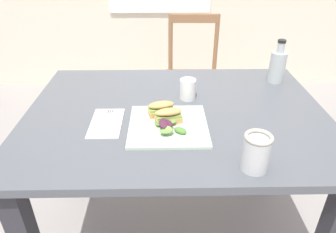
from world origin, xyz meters
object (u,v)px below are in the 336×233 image
object	(u,v)px
bottle_cold_brew	(277,68)
fork_on_napkin	(107,120)
sandwich_half_back	(161,108)
mason_jar_iced_tea	(256,154)
cup_extra_side	(188,89)
sandwich_half_front	(169,115)
chair_wooden_far	(193,77)
plate_lunch	(168,126)
dining_table	(176,137)

from	to	relation	value
bottle_cold_brew	fork_on_napkin	bearing A→B (deg)	-154.70
sandwich_half_back	fork_on_napkin	size ratio (longest dim) A/B	0.57
mason_jar_iced_tea	cup_extra_side	bearing A→B (deg)	109.66
sandwich_half_back	fork_on_napkin	distance (m)	0.21
sandwich_half_back	sandwich_half_front	bearing A→B (deg)	-63.36
chair_wooden_far	plate_lunch	bearing A→B (deg)	-100.18
cup_extra_side	fork_on_napkin	bearing A→B (deg)	-150.26
sandwich_half_back	cup_extra_side	size ratio (longest dim) A/B	1.21
dining_table	mason_jar_iced_tea	world-z (taller)	mason_jar_iced_tea
chair_wooden_far	mason_jar_iced_tea	bearing A→B (deg)	-87.91
chair_wooden_far	mason_jar_iced_tea	size ratio (longest dim) A/B	7.34
mason_jar_iced_tea	cup_extra_side	size ratio (longest dim) A/B	1.36
bottle_cold_brew	mason_jar_iced_tea	bearing A→B (deg)	-112.70
dining_table	sandwich_half_back	bearing A→B (deg)	-141.40
plate_lunch	sandwich_half_back	bearing A→B (deg)	109.73
bottle_cold_brew	mason_jar_iced_tea	size ratio (longest dim) A/B	1.70
sandwich_half_front	bottle_cold_brew	distance (m)	0.65
sandwich_half_front	fork_on_napkin	distance (m)	0.24
sandwich_half_back	chair_wooden_far	bearing A→B (deg)	77.84
plate_lunch	cup_extra_side	world-z (taller)	cup_extra_side
plate_lunch	sandwich_half_front	distance (m)	0.04
cup_extra_side	mason_jar_iced_tea	bearing A→B (deg)	-70.34
chair_wooden_far	bottle_cold_brew	bearing A→B (deg)	-66.62
sandwich_half_front	sandwich_half_back	world-z (taller)	same
fork_on_napkin	mason_jar_iced_tea	bearing A→B (deg)	-30.37
fork_on_napkin	plate_lunch	bearing A→B (deg)	-11.19
plate_lunch	bottle_cold_brew	bearing A→B (deg)	37.56
plate_lunch	sandwich_half_front	size ratio (longest dim) A/B	2.69
chair_wooden_far	cup_extra_side	distance (m)	0.97
bottle_cold_brew	chair_wooden_far	bearing A→B (deg)	113.38
sandwich_half_front	fork_on_napkin	bearing A→B (deg)	172.96
mason_jar_iced_tea	sandwich_half_back	bearing A→B (deg)	132.09
mason_jar_iced_tea	cup_extra_side	distance (m)	0.49
mason_jar_iced_tea	sandwich_half_front	bearing A→B (deg)	134.67
plate_lunch	fork_on_napkin	size ratio (longest dim) A/B	1.54
cup_extra_side	sandwich_half_back	bearing A→B (deg)	-125.93
chair_wooden_far	cup_extra_side	size ratio (longest dim) A/B	9.96
fork_on_napkin	dining_table	bearing A→B (deg)	15.50
sandwich_half_front	chair_wooden_far	bearing A→B (deg)	79.76
sandwich_half_back	cup_extra_side	distance (m)	0.19
plate_lunch	fork_on_napkin	world-z (taller)	plate_lunch
chair_wooden_far	bottle_cold_brew	world-z (taller)	bottle_cold_brew
sandwich_half_front	sandwich_half_back	xyz separation A→B (m)	(-0.03, 0.05, 0.00)
chair_wooden_far	bottle_cold_brew	size ratio (longest dim) A/B	4.31
sandwich_half_front	sandwich_half_back	bearing A→B (deg)	116.64
sandwich_half_back	mason_jar_iced_tea	xyz separation A→B (m)	(0.28, -0.31, 0.02)
sandwich_half_front	fork_on_napkin	world-z (taller)	sandwich_half_front
sandwich_half_front	mason_jar_iced_tea	xyz separation A→B (m)	(0.25, -0.25, 0.02)
plate_lunch	sandwich_half_back	world-z (taller)	sandwich_half_back
plate_lunch	cup_extra_side	size ratio (longest dim) A/B	3.27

